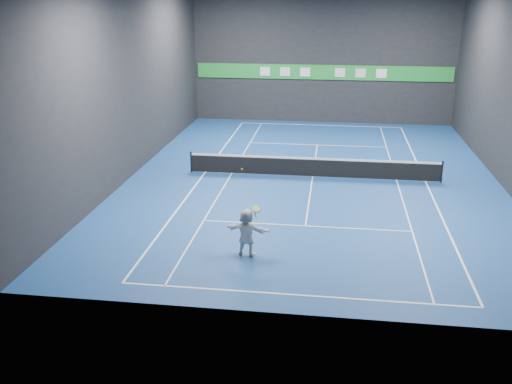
# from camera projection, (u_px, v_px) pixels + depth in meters

# --- Properties ---
(ground) EXTENTS (26.00, 26.00, 0.00)m
(ground) POSITION_uv_depth(u_px,v_px,m) (313.00, 177.00, 28.46)
(ground) COLOR navy
(ground) RESTS_ON ground
(wall_back) EXTENTS (18.00, 0.10, 9.00)m
(wall_back) POSITION_uv_depth(u_px,v_px,m) (323.00, 57.00, 39.13)
(wall_back) COLOR black
(wall_back) RESTS_ON ground
(wall_front) EXTENTS (18.00, 0.10, 9.00)m
(wall_front) POSITION_uv_depth(u_px,v_px,m) (296.00, 163.00, 14.82)
(wall_front) COLOR black
(wall_front) RESTS_ON ground
(wall_left) EXTENTS (0.10, 26.00, 9.00)m
(wall_left) POSITION_uv_depth(u_px,v_px,m) (133.00, 83.00, 28.14)
(wall_left) COLOR black
(wall_left) RESTS_ON ground
(baseline_near) EXTENTS (10.98, 0.08, 0.01)m
(baseline_near) POSITION_uv_depth(u_px,v_px,m) (295.00, 295.00, 17.35)
(baseline_near) COLOR white
(baseline_near) RESTS_ON ground
(baseline_far) EXTENTS (10.98, 0.08, 0.01)m
(baseline_far) POSITION_uv_depth(u_px,v_px,m) (320.00, 125.00, 39.58)
(baseline_far) COLOR white
(baseline_far) RESTS_ON ground
(sideline_doubles_left) EXTENTS (0.08, 23.78, 0.01)m
(sideline_doubles_left) POSITION_uv_depth(u_px,v_px,m) (205.00, 172.00, 29.17)
(sideline_doubles_left) COLOR white
(sideline_doubles_left) RESTS_ON ground
(sideline_doubles_right) EXTENTS (0.08, 23.78, 0.01)m
(sideline_doubles_right) POSITION_uv_depth(u_px,v_px,m) (426.00, 182.00, 27.75)
(sideline_doubles_right) COLOR white
(sideline_doubles_right) RESTS_ON ground
(sideline_singles_left) EXTENTS (0.06, 23.78, 0.01)m
(sideline_singles_left) POSITION_uv_depth(u_px,v_px,m) (232.00, 173.00, 28.99)
(sideline_singles_left) COLOR white
(sideline_singles_left) RESTS_ON ground
(sideline_singles_right) EXTENTS (0.06, 23.78, 0.01)m
(sideline_singles_right) POSITION_uv_depth(u_px,v_px,m) (397.00, 180.00, 27.93)
(sideline_singles_right) COLOR white
(sideline_singles_right) RESTS_ON ground
(service_line_near) EXTENTS (8.23, 0.06, 0.01)m
(service_line_near) POSITION_uv_depth(u_px,v_px,m) (305.00, 226.00, 22.48)
(service_line_near) COLOR white
(service_line_near) RESTS_ON ground
(service_line_far) EXTENTS (8.23, 0.06, 0.01)m
(service_line_far) POSITION_uv_depth(u_px,v_px,m) (317.00, 145.00, 34.45)
(service_line_far) COLOR white
(service_line_far) RESTS_ON ground
(center_service_line) EXTENTS (0.06, 12.80, 0.01)m
(center_service_line) POSITION_uv_depth(u_px,v_px,m) (313.00, 177.00, 28.46)
(center_service_line) COLOR white
(center_service_line) RESTS_ON ground
(player) EXTENTS (1.65, 0.76, 1.71)m
(player) POSITION_uv_depth(u_px,v_px,m) (247.00, 232.00, 19.74)
(player) COLOR white
(player) RESTS_ON ground
(tennis_ball) EXTENTS (0.07, 0.07, 0.07)m
(tennis_ball) POSITION_uv_depth(u_px,v_px,m) (242.00, 169.00, 19.18)
(tennis_ball) COLOR #B1D323
(tennis_ball) RESTS_ON player
(tennis_net) EXTENTS (12.50, 0.10, 1.07)m
(tennis_net) POSITION_uv_depth(u_px,v_px,m) (313.00, 167.00, 28.28)
(tennis_net) COLOR black
(tennis_net) RESTS_ON ground
(sponsor_banner) EXTENTS (17.64, 0.11, 1.00)m
(sponsor_banner) POSITION_uv_depth(u_px,v_px,m) (322.00, 72.00, 39.40)
(sponsor_banner) COLOR green
(sponsor_banner) RESTS_ON wall_back
(tennis_racket) EXTENTS (0.42, 0.35, 0.50)m
(tennis_racket) POSITION_uv_depth(u_px,v_px,m) (257.00, 211.00, 19.48)
(tennis_racket) COLOR #AD121E
(tennis_racket) RESTS_ON player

